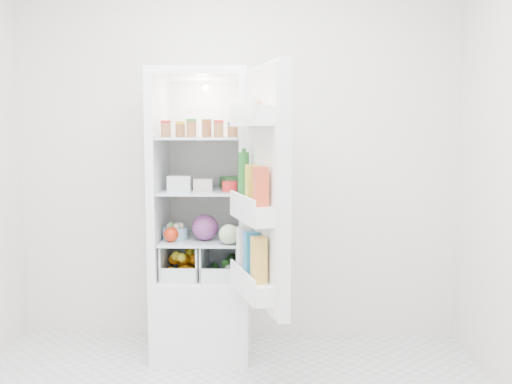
{
  "coord_description": "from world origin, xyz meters",
  "views": [
    {
      "loc": [
        0.26,
        -2.39,
        1.42
      ],
      "look_at": [
        0.15,
        0.95,
        1.07
      ],
      "focal_mm": 40.0,
      "sensor_mm": 36.0,
      "label": 1
    }
  ],
  "objects_px": {
    "red_cabbage": "(205,227)",
    "fridge_door": "(262,194)",
    "refrigerator": "(204,248)",
    "mushroom_bowl": "(175,233)"
  },
  "relations": [
    {
      "from": "refrigerator",
      "to": "mushroom_bowl",
      "type": "relative_size",
      "value": 11.34
    },
    {
      "from": "refrigerator",
      "to": "mushroom_bowl",
      "type": "bearing_deg",
      "value": -143.43
    },
    {
      "from": "red_cabbage",
      "to": "fridge_door",
      "type": "distance_m",
      "value": 0.65
    },
    {
      "from": "fridge_door",
      "to": "refrigerator",
      "type": "bearing_deg",
      "value": 14.4
    },
    {
      "from": "mushroom_bowl",
      "to": "fridge_door",
      "type": "height_order",
      "value": "fridge_door"
    },
    {
      "from": "red_cabbage",
      "to": "mushroom_bowl",
      "type": "xyz_separation_m",
      "value": [
        -0.19,
        0.03,
        -0.04
      ]
    },
    {
      "from": "red_cabbage",
      "to": "fridge_door",
      "type": "relative_size",
      "value": 0.13
    },
    {
      "from": "refrigerator",
      "to": "red_cabbage",
      "type": "relative_size",
      "value": 11.06
    },
    {
      "from": "mushroom_bowl",
      "to": "fridge_door",
      "type": "bearing_deg",
      "value": -41.93
    },
    {
      "from": "red_cabbage",
      "to": "fridge_door",
      "type": "xyz_separation_m",
      "value": [
        0.37,
        -0.47,
        0.26
      ]
    }
  ]
}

